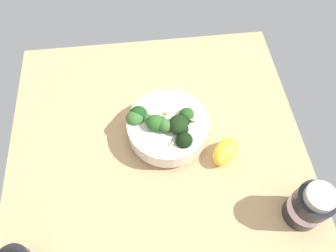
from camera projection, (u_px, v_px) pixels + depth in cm
name	position (u px, v px, depth cm)	size (l,w,h in cm)	color
ground_plane	(157.00, 149.00, 77.19)	(68.99, 68.99, 3.43)	tan
bowl_of_broccoli	(167.00, 126.00, 73.72)	(18.90, 18.65, 9.76)	silver
lemon_wedge	(226.00, 151.00, 72.41)	(7.81, 4.68, 4.64)	yellow
bottle_tall	(309.00, 206.00, 62.76)	(7.53, 7.53, 11.85)	black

